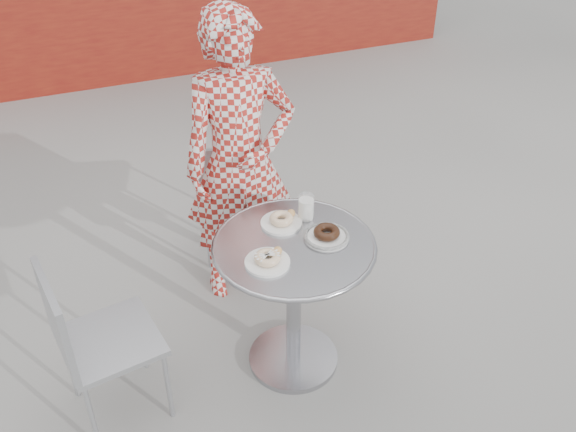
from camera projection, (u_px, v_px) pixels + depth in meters
name	position (u px, v px, depth m)	size (l,w,h in m)	color
ground	(300.00, 353.00, 3.17)	(60.00, 60.00, 0.00)	#9D9A95
bistro_table	(294.00, 275.00, 2.82)	(0.71, 0.71, 0.72)	#B1B1B6
chair_far	(235.00, 217.00, 3.70)	(0.46, 0.46, 0.78)	#B0B2B8
chair_left	(114.00, 369.00, 2.76)	(0.45, 0.44, 0.81)	#B0B2B8
seated_person	(240.00, 162.00, 3.16)	(0.57, 0.37, 1.55)	maroon
plate_far	(282.00, 220.00, 2.83)	(0.18, 0.18, 0.05)	white
plate_near	(268.00, 259.00, 2.60)	(0.19, 0.19, 0.05)	white
plate_checker	(327.00, 235.00, 2.74)	(0.20, 0.20, 0.05)	white
milk_cup	(306.00, 208.00, 2.84)	(0.07, 0.07, 0.12)	white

